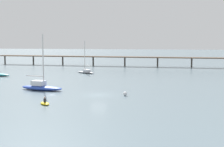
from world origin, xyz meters
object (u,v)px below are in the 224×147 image
Objects in this scene: pier at (171,55)px; sailboat_blue at (41,86)px; dinghy_yellow at (45,103)px; mooring_buoy_inner at (125,94)px; sailboat_gray at (86,71)px.

sailboat_blue is at bearing -117.32° from pier.
mooring_buoy_inner is (10.88, 8.63, 0.12)m from dinghy_yellow.
mooring_buoy_inner is (13.00, -33.03, -0.21)m from sailboat_gray.
dinghy_yellow is (2.12, -41.66, -0.33)m from sailboat_gray.
sailboat_blue is 14.98× the size of mooring_buoy_inner.
sailboat_blue is at bearing 110.38° from dinghy_yellow.
sailboat_blue is 4.24× the size of dinghy_yellow.
pier reaches higher than dinghy_yellow.
dinghy_yellow is at bearing -108.64° from pier.
sailboat_blue is 1.19× the size of sailboat_gray.
pier is at bearing 71.36° from dinghy_yellow.
dinghy_yellow is 3.53× the size of mooring_buoy_inner.
sailboat_blue is 13.61m from dinghy_yellow.
dinghy_yellow is (-21.30, -63.16, -3.69)m from pier.
mooring_buoy_inner is (-10.42, -54.53, -3.57)m from pier.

